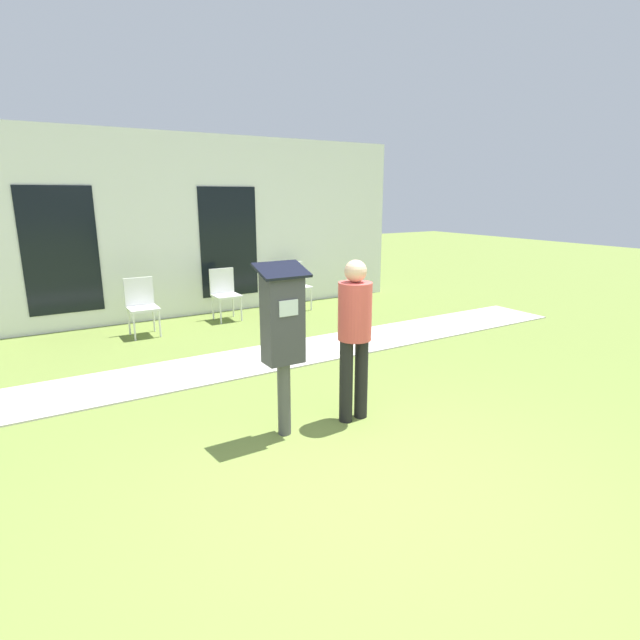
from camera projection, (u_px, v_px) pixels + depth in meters
The scene contains 8 objects.
ground_plane at pixel (366, 491), 3.74m from camera, with size 40.00×40.00×0.00m, color olive.
sidewalk at pixel (216, 367), 6.40m from camera, with size 12.00×1.10×0.02m.
building_facade at pixel (149, 228), 8.57m from camera, with size 10.00×0.26×3.20m.
parking_meter at pixel (283, 328), 4.40m from camera, with size 0.44×0.31×1.59m.
person_standing at pixel (355, 328), 4.73m from camera, with size 0.32×0.32×1.58m.
outdoor_chair_left at pixel (141, 302), 7.81m from camera, with size 0.44×0.44×0.90m.
outdoor_chair_middle at pixel (224, 290), 8.78m from camera, with size 0.44×0.44×0.90m.
outdoor_chair_right at pixel (295, 282), 9.61m from camera, with size 0.44×0.44×0.90m.
Camera 1 is at (-2.03, -2.65, 2.16)m, focal length 28.00 mm.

